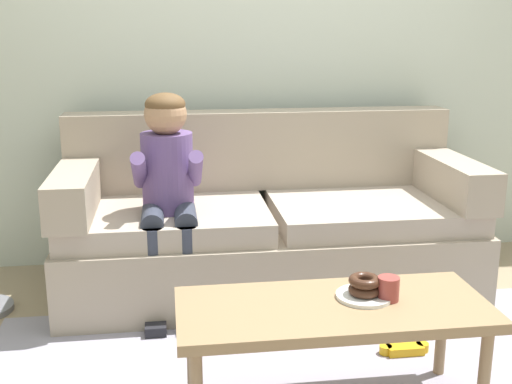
# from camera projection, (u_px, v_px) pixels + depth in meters

# --- Properties ---
(ground) EXTENTS (10.00, 10.00, 0.00)m
(ground) POSITION_uv_depth(u_px,v_px,m) (328.00, 358.00, 2.80)
(ground) COLOR #9E896B
(wall_back) EXTENTS (8.00, 0.10, 2.80)m
(wall_back) POSITION_uv_depth(u_px,v_px,m) (276.00, 29.00, 3.79)
(wall_back) COLOR beige
(wall_back) RESTS_ON ground
(couch) EXTENTS (2.20, 0.90, 0.95)m
(couch) POSITION_uv_depth(u_px,v_px,m) (267.00, 227.00, 3.51)
(couch) COLOR tan
(couch) RESTS_ON ground
(coffee_table) EXTENTS (1.14, 0.48, 0.44)m
(coffee_table) POSITION_uv_depth(u_px,v_px,m) (333.00, 316.00, 2.33)
(coffee_table) COLOR #937551
(coffee_table) RESTS_ON ground
(person_child) EXTENTS (0.34, 0.58, 1.10)m
(person_child) POSITION_uv_depth(u_px,v_px,m) (168.00, 181.00, 3.15)
(person_child) COLOR #664C84
(person_child) RESTS_ON ground
(plate) EXTENTS (0.21, 0.21, 0.01)m
(plate) POSITION_uv_depth(u_px,v_px,m) (364.00, 296.00, 2.37)
(plate) COLOR white
(plate) RESTS_ON coffee_table
(donut) EXTENTS (0.14, 0.14, 0.04)m
(donut) POSITION_uv_depth(u_px,v_px,m) (364.00, 290.00, 2.36)
(donut) COLOR #422619
(donut) RESTS_ON plate
(donut_second) EXTENTS (0.17, 0.17, 0.04)m
(donut_second) POSITION_uv_depth(u_px,v_px,m) (365.00, 281.00, 2.35)
(donut_second) COLOR #422619
(donut_second) RESTS_ON donut
(mug) EXTENTS (0.08, 0.08, 0.09)m
(mug) POSITION_uv_depth(u_px,v_px,m) (388.00, 289.00, 2.34)
(mug) COLOR #993D38
(mug) RESTS_ON coffee_table
(toy_controller) EXTENTS (0.23, 0.09, 0.05)m
(toy_controller) POSITION_uv_depth(u_px,v_px,m) (404.00, 350.00, 2.82)
(toy_controller) COLOR gold
(toy_controller) RESTS_ON ground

